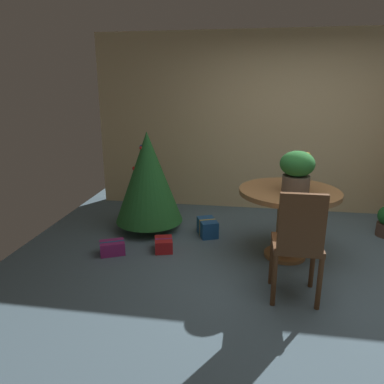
{
  "coord_description": "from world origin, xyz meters",
  "views": [
    {
      "loc": [
        -0.68,
        -3.28,
        1.83
      ],
      "look_at": [
        -1.25,
        0.32,
        0.76
      ],
      "focal_mm": 33.62,
      "sensor_mm": 36.0,
      "label": 1
    }
  ],
  "objects_px": {
    "round_dining_table": "(288,209)",
    "gift_box_blue": "(207,227)",
    "gift_box_red": "(164,245)",
    "wooden_chair_near": "(298,241)",
    "holiday_tree": "(148,177)",
    "flower_vase": "(297,169)",
    "gift_box_purple": "(112,248)"
  },
  "relations": [
    {
      "from": "round_dining_table",
      "to": "holiday_tree",
      "type": "bearing_deg",
      "value": 162.83
    },
    {
      "from": "gift_box_blue",
      "to": "wooden_chair_near",
      "type": "bearing_deg",
      "value": -55.16
    },
    {
      "from": "flower_vase",
      "to": "wooden_chair_near",
      "type": "xyz_separation_m",
      "value": [
        -0.05,
        -0.84,
        -0.44
      ]
    },
    {
      "from": "flower_vase",
      "to": "gift_box_blue",
      "type": "distance_m",
      "value": 1.42
    },
    {
      "from": "holiday_tree",
      "to": "gift_box_red",
      "type": "xyz_separation_m",
      "value": [
        0.33,
        -0.6,
        -0.64
      ]
    },
    {
      "from": "gift_box_red",
      "to": "round_dining_table",
      "type": "bearing_deg",
      "value": 2.91
    },
    {
      "from": "flower_vase",
      "to": "holiday_tree",
      "type": "distance_m",
      "value": 1.87
    },
    {
      "from": "wooden_chair_near",
      "to": "holiday_tree",
      "type": "xyz_separation_m",
      "value": [
        -1.71,
        1.4,
        0.14
      ]
    },
    {
      "from": "round_dining_table",
      "to": "flower_vase",
      "type": "bearing_deg",
      "value": -34.81
    },
    {
      "from": "flower_vase",
      "to": "gift_box_blue",
      "type": "height_order",
      "value": "flower_vase"
    },
    {
      "from": "gift_box_blue",
      "to": "flower_vase",
      "type": "bearing_deg",
      "value": -26.66
    },
    {
      "from": "round_dining_table",
      "to": "gift_box_purple",
      "type": "relative_size",
      "value": 3.28
    },
    {
      "from": "gift_box_purple",
      "to": "holiday_tree",
      "type": "bearing_deg",
      "value": 73.75
    },
    {
      "from": "holiday_tree",
      "to": "flower_vase",
      "type": "bearing_deg",
      "value": -17.77
    },
    {
      "from": "wooden_chair_near",
      "to": "holiday_tree",
      "type": "distance_m",
      "value": 2.21
    },
    {
      "from": "wooden_chair_near",
      "to": "gift_box_purple",
      "type": "relative_size",
      "value": 3.14
    },
    {
      "from": "gift_box_purple",
      "to": "gift_box_red",
      "type": "height_order",
      "value": "gift_box_purple"
    },
    {
      "from": "round_dining_table",
      "to": "holiday_tree",
      "type": "height_order",
      "value": "holiday_tree"
    },
    {
      "from": "gift_box_purple",
      "to": "gift_box_blue",
      "type": "height_order",
      "value": "gift_box_blue"
    },
    {
      "from": "flower_vase",
      "to": "wooden_chair_near",
      "type": "distance_m",
      "value": 0.95
    },
    {
      "from": "flower_vase",
      "to": "gift_box_red",
      "type": "distance_m",
      "value": 1.71
    },
    {
      "from": "round_dining_table",
      "to": "gift_box_purple",
      "type": "height_order",
      "value": "round_dining_table"
    },
    {
      "from": "round_dining_table",
      "to": "wooden_chair_near",
      "type": "xyz_separation_m",
      "value": [
        0.0,
        -0.88,
        0.01
      ]
    },
    {
      "from": "gift_box_red",
      "to": "wooden_chair_near",
      "type": "bearing_deg",
      "value": -30.36
    },
    {
      "from": "gift_box_red",
      "to": "gift_box_blue",
      "type": "xyz_separation_m",
      "value": [
        0.45,
        0.52,
        0.03
      ]
    },
    {
      "from": "wooden_chair_near",
      "to": "gift_box_blue",
      "type": "bearing_deg",
      "value": 124.84
    },
    {
      "from": "gift_box_blue",
      "to": "holiday_tree",
      "type": "bearing_deg",
      "value": 174.7
    },
    {
      "from": "flower_vase",
      "to": "gift_box_red",
      "type": "height_order",
      "value": "flower_vase"
    },
    {
      "from": "flower_vase",
      "to": "gift_box_purple",
      "type": "relative_size",
      "value": 1.3
    },
    {
      "from": "wooden_chair_near",
      "to": "gift_box_blue",
      "type": "relative_size",
      "value": 2.76
    },
    {
      "from": "round_dining_table",
      "to": "gift_box_blue",
      "type": "height_order",
      "value": "round_dining_table"
    },
    {
      "from": "flower_vase",
      "to": "gift_box_purple",
      "type": "height_order",
      "value": "flower_vase"
    }
  ]
}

